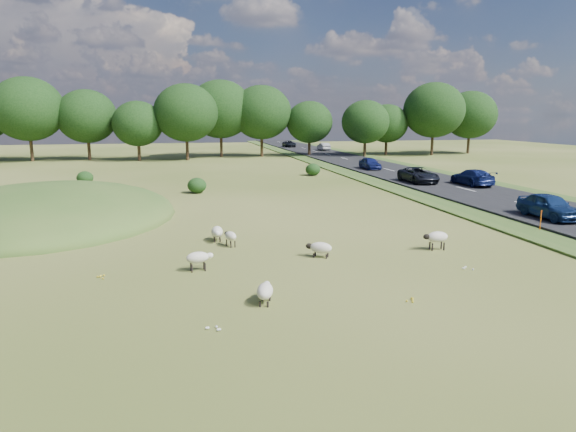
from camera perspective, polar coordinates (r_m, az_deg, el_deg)
The scene contains 18 objects.
ground at distance 43.28m, azimuth -7.16°, elevation 2.59°, with size 160.00×160.00×0.00m, color #41541A.
mound at distance 36.14m, azimuth -25.21°, elevation -0.08°, with size 16.00×20.00×4.00m, color #33561E.
road at distance 58.12m, azimuth 11.95°, elevation 4.73°, with size 8.00×150.00×0.25m, color black.
treeline at distance 78.12m, azimuth -10.55°, elevation 11.10°, with size 96.28×14.66×11.70m.
shrubs at distance 49.27m, azimuth -8.71°, elevation 4.33°, with size 24.26×11.71×1.30m.
marker_post at distance 31.67m, azimuth 26.25°, elevation -0.52°, with size 0.06×0.06×1.20m, color #D8590C.
sheep_0 at distance 25.57m, azimuth 16.19°, elevation -2.26°, with size 1.26×0.56×0.92m.
sheep_1 at distance 25.41m, azimuth -6.42°, elevation -2.22°, with size 0.71×1.09×0.75m.
sheep_2 at distance 23.40m, azimuth 3.58°, elevation -3.54°, with size 1.25×0.99×0.71m.
sheep_3 at distance 21.62m, azimuth -9.91°, elevation -4.58°, with size 1.18×0.63×0.83m.
sheep_4 at distance 26.58m, azimuth -7.89°, elevation -1.76°, with size 0.64×1.34×0.77m.
sheep_5 at distance 17.77m, azimuth -2.57°, elevation -8.30°, with size 0.82×1.31×0.72m.
car_0 at distance 60.19m, azimuth 9.10°, elevation 5.82°, with size 1.61×3.99×1.36m, color navy.
car_1 at distance 49.09m, azimuth 14.30°, elevation 4.45°, with size 2.30×4.99×1.39m, color black.
car_2 at distance 34.71m, azimuth 27.05°, elevation 1.01°, with size 1.77×4.39×1.50m, color navy.
car_3 at distance 101.36m, azimuth 0.13°, elevation 8.02°, with size 2.03×4.39×1.22m, color black.
car_5 at distance 48.54m, azimuth 19.79°, elevation 4.09°, with size 2.00×4.91×1.43m, color navy.
car_6 at distance 91.63m, azimuth 3.98°, elevation 7.70°, with size 1.41×4.05×1.33m, color #9A9BA1.
Camera 1 is at (-3.86, -22.63, 6.37)m, focal length 32.00 mm.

